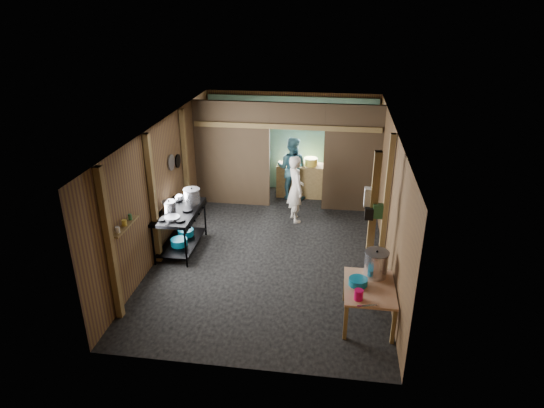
# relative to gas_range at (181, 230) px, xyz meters

# --- Properties ---
(floor) EXTENTS (4.50, 7.00, 0.00)m
(floor) POSITION_rel_gas_range_xyz_m (1.88, 0.29, -0.44)
(floor) COLOR black
(floor) RESTS_ON ground
(ceiling) EXTENTS (4.50, 7.00, 0.00)m
(ceiling) POSITION_rel_gas_range_xyz_m (1.88, 0.29, 2.16)
(ceiling) COLOR #383736
(ceiling) RESTS_ON ground
(wall_back) EXTENTS (4.50, 0.00, 2.60)m
(wall_back) POSITION_rel_gas_range_xyz_m (1.88, 3.79, 0.86)
(wall_back) COLOR brown
(wall_back) RESTS_ON ground
(wall_front) EXTENTS (4.50, 0.00, 2.60)m
(wall_front) POSITION_rel_gas_range_xyz_m (1.88, -3.21, 0.86)
(wall_front) COLOR brown
(wall_front) RESTS_ON ground
(wall_left) EXTENTS (0.00, 7.00, 2.60)m
(wall_left) POSITION_rel_gas_range_xyz_m (-0.37, 0.29, 0.86)
(wall_left) COLOR brown
(wall_left) RESTS_ON ground
(wall_right) EXTENTS (0.00, 7.00, 2.60)m
(wall_right) POSITION_rel_gas_range_xyz_m (4.13, 0.29, 0.86)
(wall_right) COLOR brown
(wall_right) RESTS_ON ground
(partition_left) EXTENTS (1.85, 0.10, 2.60)m
(partition_left) POSITION_rel_gas_range_xyz_m (0.55, 2.49, 0.86)
(partition_left) COLOR brown
(partition_left) RESTS_ON floor
(partition_right) EXTENTS (1.35, 0.10, 2.60)m
(partition_right) POSITION_rel_gas_range_xyz_m (3.46, 2.49, 0.86)
(partition_right) COLOR brown
(partition_right) RESTS_ON floor
(partition_header) EXTENTS (1.30, 0.10, 0.60)m
(partition_header) POSITION_rel_gas_range_xyz_m (2.13, 2.49, 1.86)
(partition_header) COLOR brown
(partition_header) RESTS_ON wall_back
(turquoise_panel) EXTENTS (4.40, 0.06, 2.50)m
(turquoise_panel) POSITION_rel_gas_range_xyz_m (1.88, 3.73, 0.81)
(turquoise_panel) COLOR #68ABA4
(turquoise_panel) RESTS_ON wall_back
(back_counter) EXTENTS (1.20, 0.50, 0.85)m
(back_counter) POSITION_rel_gas_range_xyz_m (2.18, 3.24, -0.02)
(back_counter) COLOR olive
(back_counter) RESTS_ON floor
(wall_clock) EXTENTS (0.20, 0.03, 0.20)m
(wall_clock) POSITION_rel_gas_range_xyz_m (2.13, 3.69, 1.46)
(wall_clock) COLOR silver
(wall_clock) RESTS_ON wall_back
(post_left_a) EXTENTS (0.10, 0.12, 2.60)m
(post_left_a) POSITION_rel_gas_range_xyz_m (-0.30, -2.31, 0.86)
(post_left_a) COLOR olive
(post_left_a) RESTS_ON floor
(post_left_b) EXTENTS (0.10, 0.12, 2.60)m
(post_left_b) POSITION_rel_gas_range_xyz_m (-0.30, -0.51, 0.86)
(post_left_b) COLOR olive
(post_left_b) RESTS_ON floor
(post_left_c) EXTENTS (0.10, 0.12, 2.60)m
(post_left_c) POSITION_rel_gas_range_xyz_m (-0.30, 1.49, 0.86)
(post_left_c) COLOR olive
(post_left_c) RESTS_ON floor
(post_right) EXTENTS (0.10, 0.12, 2.60)m
(post_right) POSITION_rel_gas_range_xyz_m (4.06, 0.09, 0.86)
(post_right) COLOR olive
(post_right) RESTS_ON floor
(post_free) EXTENTS (0.12, 0.12, 2.60)m
(post_free) POSITION_rel_gas_range_xyz_m (3.73, -1.01, 0.86)
(post_free) COLOR olive
(post_free) RESTS_ON floor
(cross_beam) EXTENTS (4.40, 0.12, 0.12)m
(cross_beam) POSITION_rel_gas_range_xyz_m (1.88, 2.44, 1.61)
(cross_beam) COLOR olive
(cross_beam) RESTS_ON wall_left
(pan_lid_big) EXTENTS (0.03, 0.34, 0.34)m
(pan_lid_big) POSITION_rel_gas_range_xyz_m (-0.33, 0.69, 1.21)
(pan_lid_big) COLOR slate
(pan_lid_big) RESTS_ON wall_left
(pan_lid_small) EXTENTS (0.03, 0.30, 0.30)m
(pan_lid_small) POSITION_rel_gas_range_xyz_m (-0.33, 1.09, 1.11)
(pan_lid_small) COLOR black
(pan_lid_small) RESTS_ON wall_left
(wall_shelf) EXTENTS (0.14, 0.80, 0.03)m
(wall_shelf) POSITION_rel_gas_range_xyz_m (-0.27, -1.81, 0.96)
(wall_shelf) COLOR olive
(wall_shelf) RESTS_ON wall_left
(jar_white) EXTENTS (0.07, 0.07, 0.10)m
(jar_white) POSITION_rel_gas_range_xyz_m (-0.27, -2.06, 1.02)
(jar_white) COLOR silver
(jar_white) RESTS_ON wall_shelf
(jar_yellow) EXTENTS (0.08, 0.08, 0.10)m
(jar_yellow) POSITION_rel_gas_range_xyz_m (-0.27, -1.81, 1.02)
(jar_yellow) COLOR gold
(jar_yellow) RESTS_ON wall_shelf
(jar_green) EXTENTS (0.06, 0.06, 0.10)m
(jar_green) POSITION_rel_gas_range_xyz_m (-0.27, -1.59, 1.02)
(jar_green) COLOR #2A6639
(jar_green) RESTS_ON wall_shelf
(bag_white) EXTENTS (0.22, 0.15, 0.32)m
(bag_white) POSITION_rel_gas_range_xyz_m (3.68, -0.93, 1.34)
(bag_white) COLOR silver
(bag_white) RESTS_ON post_free
(bag_green) EXTENTS (0.16, 0.12, 0.24)m
(bag_green) POSITION_rel_gas_range_xyz_m (3.80, -1.07, 1.16)
(bag_green) COLOR #2A6639
(bag_green) RESTS_ON post_free
(bag_black) EXTENTS (0.14, 0.10, 0.20)m
(bag_black) POSITION_rel_gas_range_xyz_m (3.66, -1.09, 1.11)
(bag_black) COLOR black
(bag_black) RESTS_ON post_free
(gas_range) EXTENTS (0.77, 1.50, 0.88)m
(gas_range) POSITION_rel_gas_range_xyz_m (0.00, 0.00, 0.00)
(gas_range) COLOR black
(gas_range) RESTS_ON floor
(prep_table) EXTENTS (0.79, 1.09, 0.64)m
(prep_table) POSITION_rel_gas_range_xyz_m (3.71, -1.86, -0.12)
(prep_table) COLOR tan
(prep_table) RESTS_ON floor
(stove_pot_large) EXTENTS (0.45, 0.45, 0.35)m
(stove_pot_large) POSITION_rel_gas_range_xyz_m (0.17, 0.37, 0.60)
(stove_pot_large) COLOR silver
(stove_pot_large) RESTS_ON gas_range
(stove_pot_med) EXTENTS (0.36, 0.36, 0.24)m
(stove_pot_med) POSITION_rel_gas_range_xyz_m (-0.17, -0.07, 0.54)
(stove_pot_med) COLOR silver
(stove_pot_med) RESTS_ON gas_range
(stove_saucepan) EXTENTS (0.17, 0.17, 0.10)m
(stove_saucepan) POSITION_rel_gas_range_xyz_m (-0.17, 0.50, 0.49)
(stove_saucepan) COLOR silver
(stove_saucepan) RESTS_ON gas_range
(frying_pan) EXTENTS (0.31, 0.53, 0.07)m
(frying_pan) POSITION_rel_gas_range_xyz_m (0.00, -0.41, 0.47)
(frying_pan) COLOR slate
(frying_pan) RESTS_ON gas_range
(blue_tub_front) EXTENTS (0.34, 0.34, 0.14)m
(blue_tub_front) POSITION_rel_gas_range_xyz_m (0.00, -0.15, -0.20)
(blue_tub_front) COLOR #0B6F93
(blue_tub_front) RESTS_ON gas_range
(blue_tub_back) EXTENTS (0.33, 0.33, 0.13)m
(blue_tub_back) POSITION_rel_gas_range_xyz_m (0.00, 0.29, -0.20)
(blue_tub_back) COLOR #0B6F93
(blue_tub_back) RESTS_ON gas_range
(stock_pot) EXTENTS (0.48, 0.48, 0.46)m
(stock_pot) POSITION_rel_gas_range_xyz_m (3.81, -1.52, 0.41)
(stock_pot) COLOR silver
(stock_pot) RESTS_ON prep_table
(wash_basin) EXTENTS (0.36, 0.36, 0.11)m
(wash_basin) POSITION_rel_gas_range_xyz_m (3.53, -1.83, 0.26)
(wash_basin) COLOR #0B6F93
(wash_basin) RESTS_ON prep_table
(pink_bucket) EXTENTS (0.17, 0.17, 0.17)m
(pink_bucket) POSITION_rel_gas_range_xyz_m (3.52, -2.23, 0.28)
(pink_bucket) COLOR #CA0750
(pink_bucket) RESTS_ON prep_table
(knife) EXTENTS (0.30, 0.10, 0.01)m
(knife) POSITION_rel_gas_range_xyz_m (3.65, -2.38, 0.21)
(knife) COLOR silver
(knife) RESTS_ON prep_table
(yellow_tub) EXTENTS (0.34, 0.34, 0.19)m
(yellow_tub) POSITION_rel_gas_range_xyz_m (2.44, 3.24, 0.50)
(yellow_tub) COLOR gold
(yellow_tub) RESTS_ON back_counter
(red_cup) EXTENTS (0.11, 0.11, 0.13)m
(red_cup) POSITION_rel_gas_range_xyz_m (1.79, 3.24, 0.47)
(red_cup) COLOR #C03634
(red_cup) RESTS_ON back_counter
(cook) EXTENTS (0.57, 0.68, 1.57)m
(cook) POSITION_rel_gas_range_xyz_m (2.20, 1.72, 0.34)
(cook) COLOR white
(cook) RESTS_ON floor
(worker_back) EXTENTS (0.88, 0.74, 1.62)m
(worker_back) POSITION_rel_gas_range_xyz_m (1.97, 3.06, 0.37)
(worker_back) COLOR teal
(worker_back) RESTS_ON floor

